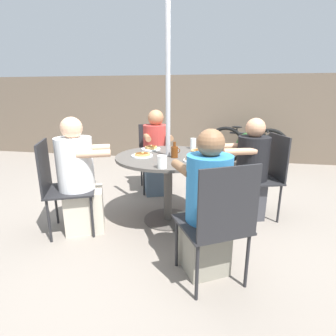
{
  "coord_description": "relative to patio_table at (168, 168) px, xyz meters",
  "views": [
    {
      "loc": [
        0.47,
        -2.57,
        1.33
      ],
      "look_at": [
        0.0,
        0.0,
        0.59
      ],
      "focal_mm": 28.0,
      "sensor_mm": 36.0,
      "label": 1
    }
  ],
  "objects": [
    {
      "name": "diner_east",
      "position": [
        -0.31,
        0.83,
        -0.07
      ],
      "size": [
        0.48,
        0.56,
        1.13
      ],
      "rotation": [
        0.0,
        0.0,
        -2.78
      ],
      "color": "slate",
      "rests_on": "ground"
    },
    {
      "name": "diner_south",
      "position": [
        -0.81,
        -0.35,
        -0.07
      ],
      "size": [
        0.56,
        0.49,
        1.13
      ],
      "rotation": [
        0.0,
        0.0,
        -1.16
      ],
      "color": "beige",
      "rests_on": "ground"
    },
    {
      "name": "patio_chair_south",
      "position": [
        -0.98,
        -0.43,
        -0.08
      ],
      "size": [
        0.59,
        0.59,
        0.92
      ],
      "rotation": [
        0.0,
        0.0,
        -1.16
      ],
      "color": "#232326",
      "rests_on": "ground"
    },
    {
      "name": "syrup_bottle",
      "position": [
        0.08,
        -0.07,
        0.19
      ],
      "size": [
        0.09,
        0.07,
        0.16
      ],
      "color": "#602D0F",
      "rests_on": "patio_table"
    },
    {
      "name": "pancake_plate_d",
      "position": [
        -0.25,
        -0.08,
        0.15
      ],
      "size": [
        0.22,
        0.22,
        0.04
      ],
      "color": "white",
      "rests_on": "patio_table"
    },
    {
      "name": "umbrella_pole",
      "position": [
        0.0,
        0.0,
        0.58
      ],
      "size": [
        0.05,
        0.05,
        2.34
      ],
      "primitive_type": "cylinder",
      "color": "#ADADB2",
      "rests_on": "ground"
    },
    {
      "name": "pancake_plate_a",
      "position": [
        0.32,
        0.1,
        0.15
      ],
      "size": [
        0.22,
        0.22,
        0.06
      ],
      "color": "white",
      "rests_on": "patio_table"
    },
    {
      "name": "bicycle",
      "position": [
        1.06,
        2.54,
        -0.22
      ],
      "size": [
        1.51,
        0.46,
        0.75
      ],
      "rotation": [
        0.0,
        0.0,
        -0.18
      ],
      "color": "black",
      "rests_on": "ground"
    },
    {
      "name": "diner_north",
      "position": [
        0.85,
        0.25,
        -0.09
      ],
      "size": [
        0.57,
        0.46,
        1.1
      ],
      "rotation": [
        0.0,
        0.0,
        -4.42
      ],
      "color": "#3D3D42",
      "rests_on": "ground"
    },
    {
      "name": "patio_chair_north",
      "position": [
        1.02,
        0.31,
        -0.08
      ],
      "size": [
        0.56,
        0.56,
        0.92
      ],
      "rotation": [
        0.0,
        0.0,
        -4.42
      ],
      "color": "#232326",
      "rests_on": "ground"
    },
    {
      "name": "patio_table",
      "position": [
        0.0,
        0.0,
        0.0
      ],
      "size": [
        1.07,
        1.07,
        0.72
      ],
      "color": "#4C4742",
      "rests_on": "ground"
    },
    {
      "name": "patio_chair_west",
      "position": [
        0.52,
        -0.93,
        -0.08
      ],
      "size": [
        0.61,
        0.61,
        0.92
      ],
      "rotation": [
        0.0,
        0.0,
        0.5
      ],
      "color": "#232326",
      "rests_on": "ground"
    },
    {
      "name": "ground_plane",
      "position": [
        0.0,
        0.0,
        -0.59
      ],
      "size": [
        12.0,
        12.0,
        0.0
      ],
      "primitive_type": "plane",
      "color": "gray"
    },
    {
      "name": "diner_west",
      "position": [
        0.43,
        -0.78,
        -0.08
      ],
      "size": [
        0.5,
        0.56,
        1.11
      ],
      "rotation": [
        0.0,
        0.0,
        0.5
      ],
      "color": "gray",
      "rests_on": "ground"
    },
    {
      "name": "pancake_plate_c",
      "position": [
        -0.25,
        0.27,
        0.15
      ],
      "size": [
        0.22,
        0.22,
        0.05
      ],
      "color": "white",
      "rests_on": "patio_table"
    },
    {
      "name": "potted_shrub",
      "position": [
        1.1,
        2.23,
        -0.2
      ],
      "size": [
        0.54,
        0.54,
        0.69
      ],
      "color": "#3D3D3F",
      "rests_on": "ground"
    },
    {
      "name": "coffee_cup",
      "position": [
        0.04,
        -0.47,
        0.19
      ],
      "size": [
        0.08,
        0.08,
        0.11
      ],
      "color": "white",
      "rests_on": "patio_table"
    },
    {
      "name": "pancake_plate_b",
      "position": [
        0.29,
        -0.18,
        0.16
      ],
      "size": [
        0.22,
        0.22,
        0.08
      ],
      "color": "white",
      "rests_on": "patio_table"
    },
    {
      "name": "drinking_glass_a",
      "position": [
        0.22,
        0.39,
        0.19
      ],
      "size": [
        0.07,
        0.07,
        0.12
      ],
      "primitive_type": "cylinder",
      "color": "silver",
      "rests_on": "patio_table"
    },
    {
      "name": "back_fence",
      "position": [
        0.0,
        2.86,
        0.26
      ],
      "size": [
        10.0,
        0.06,
        1.7
      ],
      "primitive_type": "cube",
      "color": "brown",
      "rests_on": "ground"
    },
    {
      "name": "patio_chair_east",
      "position": [
        -0.38,
        1.0,
        -0.08
      ],
      "size": [
        0.58,
        0.58,
        0.92
      ],
      "rotation": [
        0.0,
        0.0,
        -2.78
      ],
      "color": "#232326",
      "rests_on": "ground"
    }
  ]
}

